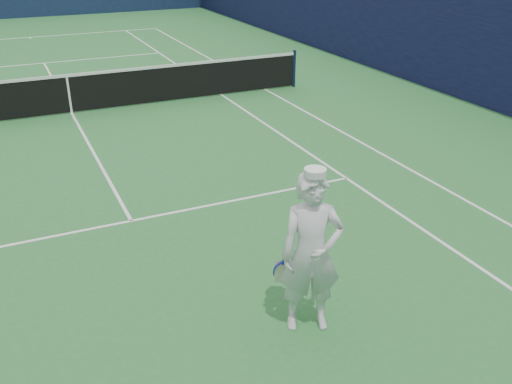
# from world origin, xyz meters

# --- Properties ---
(ground) EXTENTS (80.00, 80.00, 0.00)m
(ground) POSITION_xyz_m (0.00, 0.00, 0.00)
(ground) COLOR #2A6E32
(ground) RESTS_ON ground
(court_markings) EXTENTS (11.03, 23.83, 0.01)m
(court_markings) POSITION_xyz_m (0.00, 0.00, 0.00)
(court_markings) COLOR white
(court_markings) RESTS_ON ground
(windscreen_fence) EXTENTS (20.12, 36.12, 4.00)m
(windscreen_fence) POSITION_xyz_m (0.00, 0.00, 2.00)
(windscreen_fence) COLOR #101C3A
(windscreen_fence) RESTS_ON ground
(tennis_net) EXTENTS (12.88, 0.09, 1.07)m
(tennis_net) POSITION_xyz_m (0.00, 0.00, 0.55)
(tennis_net) COLOR #141E4C
(tennis_net) RESTS_ON ground
(tennis_player) EXTENTS (0.83, 0.72, 2.03)m
(tennis_player) POSITION_xyz_m (1.31, -9.89, 0.99)
(tennis_player) COLOR silver
(tennis_player) RESTS_ON ground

